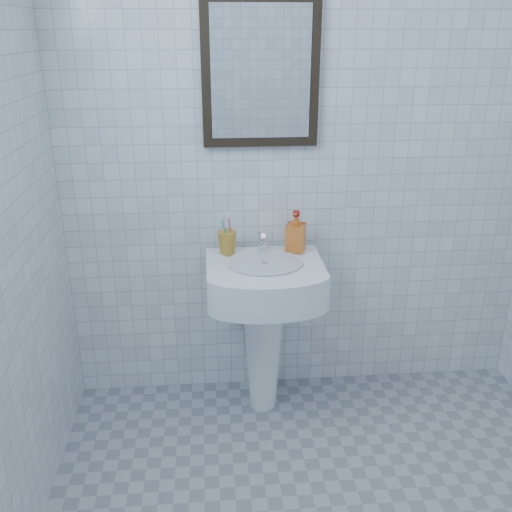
{
  "coord_description": "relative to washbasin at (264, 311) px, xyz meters",
  "views": [
    {
      "loc": [
        -0.44,
        -1.32,
        1.73
      ],
      "look_at": [
        -0.25,
        0.86,
        0.85
      ],
      "focal_mm": 40.0,
      "sensor_mm": 36.0,
      "label": 1
    }
  ],
  "objects": [
    {
      "name": "wall_mirror",
      "position": [
        -0.0,
        0.2,
        1.02
      ],
      "size": [
        0.5,
        0.04,
        0.62
      ],
      "color": "black",
      "rests_on": "wall_back"
    },
    {
      "name": "wall_back",
      "position": [
        0.2,
        0.22,
        0.72
      ],
      "size": [
        2.2,
        0.02,
        2.5
      ],
      "primitive_type": "cube",
      "color": "silver",
      "rests_on": "ground"
    },
    {
      "name": "washbasin",
      "position": [
        0.0,
        0.0,
        0.0
      ],
      "size": [
        0.51,
        0.37,
        0.78
      ],
      "color": "white",
      "rests_on": "ground"
    },
    {
      "name": "faucet",
      "position": [
        -0.0,
        0.09,
        0.29
      ],
      "size": [
        0.04,
        0.09,
        0.11
      ],
      "color": "silver",
      "rests_on": "washbasin"
    },
    {
      "name": "toothbrush_cup",
      "position": [
        -0.16,
        0.09,
        0.3
      ],
      "size": [
        0.1,
        0.1,
        0.1
      ],
      "primitive_type": null,
      "rotation": [
        0.0,
        0.0,
        0.19
      ],
      "color": "#B97F27",
      "rests_on": "washbasin"
    },
    {
      "name": "soap_dispenser",
      "position": [
        0.15,
        0.1,
        0.34
      ],
      "size": [
        0.11,
        0.11,
        0.19
      ],
      "primitive_type": "imported",
      "rotation": [
        0.0,
        0.0,
        -0.34
      ],
      "color": "#CB4313",
      "rests_on": "washbasin"
    }
  ]
}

